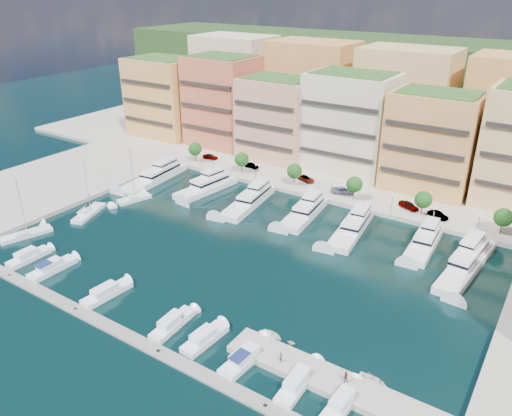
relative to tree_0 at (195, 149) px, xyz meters
The scene contains 55 objects.
ground 52.39m from the tree_0, 39.95° to the right, with size 400.00×400.00×0.00m, color black.
north_quay 49.34m from the tree_0, 35.47° to the left, with size 220.00×64.00×2.00m, color #9E998E.
west_quay 47.21m from the tree_0, 117.93° to the right, with size 34.00×76.00×2.00m, color #9E998E.
hillside 86.46m from the tree_0, 62.40° to the left, with size 240.00×40.00×58.00m, color #1B3315.
south_pontoon 73.65m from the tree_0, 59.77° to the right, with size 72.00×2.20×0.35m, color gray.
finger_pier 89.46m from the tree_0, 38.41° to the right, with size 32.00×5.00×2.00m, color #9E998E.
apartment_0 31.96m from the tree_0, 147.61° to the left, with size 22.00×16.50×24.80m.
apartment_1 21.20m from the tree_0, 102.21° to the left, with size 20.00×16.50×26.80m.
apartment_2 24.86m from the tree_0, 44.13° to the left, with size 20.00×15.50×22.80m.
apartment_3 43.22m from the tree_0, 25.95° to the left, with size 22.00×16.50×25.80m.
apartment_4 62.75m from the tree_0, 15.37° to the left, with size 20.00×15.50×23.80m.
backblock_0 44.63m from the tree_0, 110.32° to the left, with size 26.00×18.00×30.00m, color beige.
backblock_1 44.63m from the tree_0, 69.68° to the left, with size 26.00×18.00×30.00m, color #E0A854.
backblock_2 61.58m from the tree_0, 41.99° to the left, with size 26.00×18.00×30.00m, color #DDAE75.
tree_0 is the anchor object (origin of this frame).
tree_1 16.00m from the tree_0, ahead, with size 3.80×3.80×5.65m.
tree_2 32.00m from the tree_0, ahead, with size 3.80×3.80×5.65m.
tree_3 48.00m from the tree_0, ahead, with size 3.80×3.80×5.65m.
tree_4 64.00m from the tree_0, ahead, with size 3.80×3.80×5.65m.
tree_5 80.00m from the tree_0, ahead, with size 3.80×3.80×5.65m.
lamppost_0 4.70m from the tree_0, 29.90° to the right, with size 0.30×0.30×4.20m.
lamppost_1 22.14m from the tree_0, ahead, with size 0.30×0.30×4.20m.
lamppost_2 40.08m from the tree_0, ahead, with size 0.30×0.30×4.20m.
lamppost_3 58.05m from the tree_0, ahead, with size 0.30×0.30×4.20m.
lamppost_4 76.04m from the tree_0, ahead, with size 0.30×0.30×4.20m.
yacht_0 14.97m from the tree_0, 94.44° to the right, with size 6.98×22.22×7.30m.
yacht_1 19.68m from the tree_0, 41.32° to the right, with size 7.06×18.43×7.30m.
yacht_2 31.47m from the tree_0, 26.06° to the right, with size 7.37×20.62×7.30m.
yacht_3 43.92m from the tree_0, 16.53° to the right, with size 6.54×17.77×7.30m.
yacht_4 55.61m from the tree_0, 14.13° to the right, with size 6.98×20.07×7.30m.
yacht_5 69.38m from the tree_0, ahead, with size 5.17×16.27×7.30m.
yacht_6 78.64m from the tree_0, 11.09° to the right, with size 6.28×23.44×7.30m.
cruiser_0 58.74m from the tree_0, 82.53° to the right, with size 2.58×8.22×2.55m.
cruiser_1 60.09m from the tree_0, 75.81° to the right, with size 2.87×8.98×2.66m.
cruiser_3 65.12m from the tree_0, 63.38° to the right, with size 3.28×9.09×2.55m.
cruiser_5 72.89m from the tree_0, 52.97° to the right, with size 2.84×8.77×2.55m.
cruiser_6 76.77m from the tree_0, 49.27° to the right, with size 3.06×8.06×2.55m.
cruiser_7 81.73m from the tree_0, 45.41° to the right, with size 3.26×9.36×2.66m.
cruiser_8 87.72m from the tree_0, 41.54° to the right, with size 2.72×9.24×2.55m.
cruiser_9 92.49m from the tree_0, 38.95° to the right, with size 2.80×8.22×2.55m.
sailboat_2 28.06m from the tree_0, 82.23° to the right, with size 5.06×8.44×13.20m.
sailboat_0 52.97m from the tree_0, 91.50° to the right, with size 5.85×10.61×13.20m.
sailboat_1 38.98m from the tree_0, 88.41° to the right, with size 6.11×10.61×13.20m.
tender_2 90.54m from the tree_0, 35.49° to the right, with size 2.98×4.17×0.86m, color white.
tender_0 77.67m from the tree_0, 41.95° to the right, with size 2.46×3.44×0.71m, color white.
tender_1 79.88m from the tree_0, 40.30° to the right, with size 1.18×1.36×0.72m, color beige.
tender_3 90.01m from the tree_0, 35.52° to the right, with size 1.31×1.51×0.80m, color beige.
car_0 5.47m from the tree_0, 63.58° to the left, with size 1.80×4.46×1.52m, color gray.
car_1 16.95m from the tree_0, 15.42° to the left, with size 1.42×4.08×1.34m, color gray.
car_2 33.64m from the tree_0, ahead, with size 2.25×4.87×1.35m, color gray.
car_3 44.54m from the tree_0, ahead, with size 2.20×5.40×1.57m, color gray.
car_4 60.60m from the tree_0, ahead, with size 1.94×4.83×1.64m, color gray.
car_5 67.45m from the tree_0, ahead, with size 1.57×4.51×1.49m, color gray.
person_0 83.92m from the tree_0, 42.31° to the right, with size 0.56×0.37×1.53m, color #25334A.
person_1 89.76m from the tree_0, 37.91° to the right, with size 0.83×0.64×1.70m, color #48302B.
Camera 1 is at (48.26, -68.71, 48.21)m, focal length 35.00 mm.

